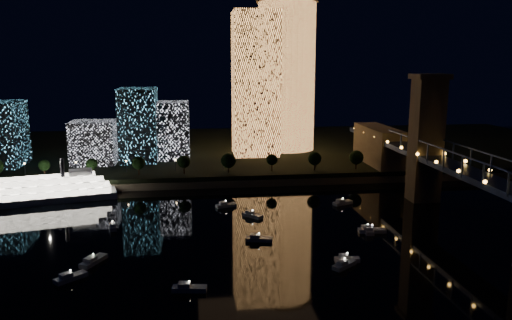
# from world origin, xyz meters

# --- Properties ---
(ground) EXTENTS (520.00, 520.00, 0.00)m
(ground) POSITION_xyz_m (0.00, 0.00, 0.00)
(ground) COLOR black
(ground) RESTS_ON ground
(far_bank) EXTENTS (420.00, 160.00, 5.00)m
(far_bank) POSITION_xyz_m (0.00, 160.00, 2.50)
(far_bank) COLOR black
(far_bank) RESTS_ON ground
(seawall) EXTENTS (420.00, 6.00, 3.00)m
(seawall) POSITION_xyz_m (0.00, 82.00, 1.50)
(seawall) COLOR #6B5E4C
(seawall) RESTS_ON ground
(tower_cylindrical) EXTENTS (34.00, 34.00, 83.35)m
(tower_cylindrical) POSITION_xyz_m (27.38, 146.77, 46.80)
(tower_cylindrical) COLOR #F19A4D
(tower_cylindrical) RESTS_ON far_bank
(tower_rectangular) EXTENTS (23.74, 23.74, 75.54)m
(tower_rectangular) POSITION_xyz_m (8.00, 132.49, 42.77)
(tower_rectangular) COLOR #F19A4D
(tower_rectangular) RESTS_ON far_bank
(midrise_blocks) EXTENTS (102.18, 31.35, 36.65)m
(midrise_blocks) POSITION_xyz_m (-72.57, 121.06, 20.35)
(midrise_blocks) COLOR white
(midrise_blocks) RESTS_ON far_bank
(truss_bridge) EXTENTS (13.00, 266.00, 50.00)m
(truss_bridge) POSITION_xyz_m (65.00, 3.72, 16.25)
(truss_bridge) COLOR navy
(truss_bridge) RESTS_ON ground
(riverboat) EXTENTS (58.10, 24.05, 17.18)m
(riverboat) POSITION_xyz_m (-86.37, 66.43, 4.41)
(riverboat) COLOR silver
(riverboat) RESTS_ON ground
(motorboats) EXTENTS (97.43, 74.10, 2.78)m
(motorboats) POSITION_xyz_m (-7.94, 12.77, 0.81)
(motorboats) COLOR silver
(motorboats) RESTS_ON ground
(esplanade_trees) EXTENTS (166.71, 6.87, 8.93)m
(esplanade_trees) POSITION_xyz_m (-25.96, 88.00, 10.47)
(esplanade_trees) COLOR black
(esplanade_trees) RESTS_ON far_bank
(street_lamps) EXTENTS (132.70, 0.70, 5.65)m
(street_lamps) POSITION_xyz_m (-34.00, 94.00, 9.02)
(street_lamps) COLOR black
(street_lamps) RESTS_ON far_bank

